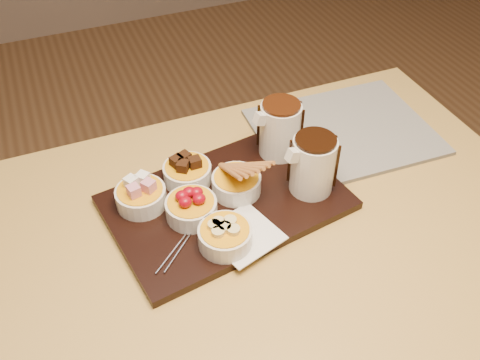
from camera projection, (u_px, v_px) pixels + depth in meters
name	position (u px, v px, depth m)	size (l,w,h in m)	color
dining_table	(255.00, 259.00, 1.11)	(1.20, 0.80, 0.75)	#BC9545
serving_board	(226.00, 202.00, 1.08)	(0.46, 0.30, 0.02)	black
napkin	(244.00, 235.00, 1.00)	(0.12, 0.12, 0.00)	white
bowl_marshmallows	(141.00, 197.00, 1.05)	(0.10, 0.10, 0.04)	silver
bowl_cake	(187.00, 173.00, 1.10)	(0.10, 0.10, 0.04)	silver
bowl_strawberries	(191.00, 209.00, 1.03)	(0.10, 0.10, 0.04)	silver
bowl_biscotti	(236.00, 184.00, 1.08)	(0.10, 0.10, 0.04)	silver
bowl_bananas	(225.00, 237.00, 0.98)	(0.10, 0.10, 0.04)	silver
pitcher_dark_chocolate	(313.00, 165.00, 1.06)	(0.09, 0.09, 0.12)	silver
pitcher_milk_chocolate	(280.00, 130.00, 1.14)	(0.09, 0.09, 0.12)	silver
fondue_skewers	(193.00, 224.00, 1.02)	(0.26, 0.03, 0.01)	silver
newspaper	(344.00, 132.00, 1.26)	(0.40, 0.32, 0.01)	beige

